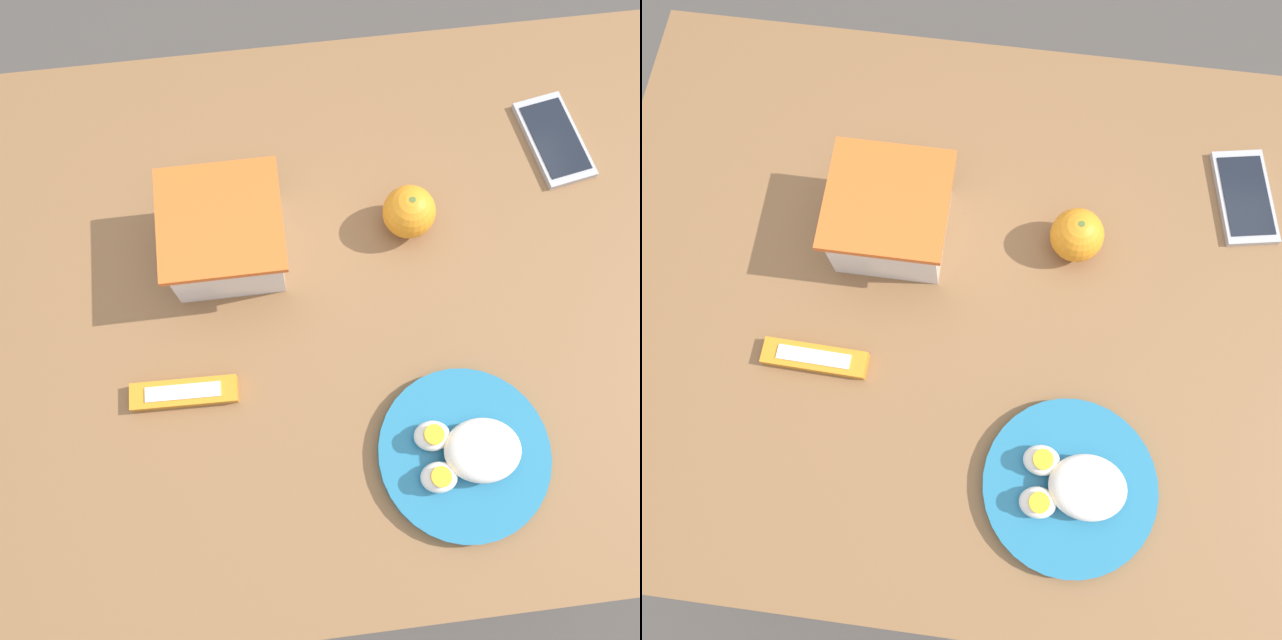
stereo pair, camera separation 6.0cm
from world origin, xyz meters
The scene contains 7 objects.
ground_plane centered at (0.00, 0.00, 0.00)m, with size 10.00×10.00×0.00m, color #4C4742.
table centered at (0.00, 0.00, 0.64)m, with size 1.16×0.89×0.75m.
food_container centered at (-0.14, 0.09, 0.80)m, with size 0.17×0.17×0.11m.
orange_fruit centered at (0.12, 0.10, 0.79)m, with size 0.08×0.08×0.08m.
rice_plate centered at (0.15, -0.24, 0.77)m, with size 0.23×0.23×0.06m.
candy_bar centered at (-0.22, -0.12, 0.76)m, with size 0.15×0.04×0.02m.
cell_phone centered at (0.37, 0.21, 0.76)m, with size 0.10×0.17×0.01m.
Camera 2 is at (0.01, -0.28, 1.61)m, focal length 35.00 mm.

